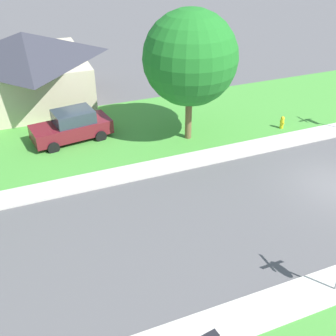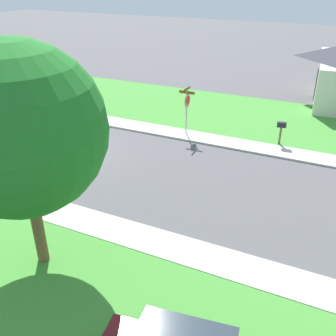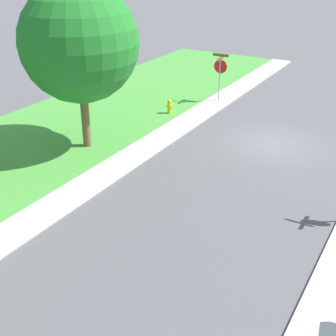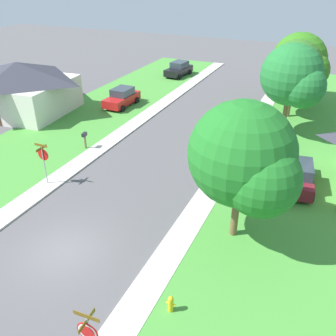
{
  "view_description": "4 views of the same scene",
  "coord_description": "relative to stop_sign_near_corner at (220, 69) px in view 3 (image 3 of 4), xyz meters",
  "views": [
    {
      "loc": [
        -11.48,
        13.22,
        10.6
      ],
      "look_at": [
        2.41,
        7.58,
        1.4
      ],
      "focal_mm": 43.37,
      "sensor_mm": 36.0,
      "label": 1
    },
    {
      "loc": [
        14.1,
        12.29,
        8.5
      ],
      "look_at": [
        1.79,
        6.5,
        1.4
      ],
      "focal_mm": 40.84,
      "sensor_mm": 36.0,
      "label": 2
    },
    {
      "loc": [
        -5.65,
        19.03,
        8.28
      ],
      "look_at": [
        1.42,
        6.96,
        1.4
      ],
      "focal_mm": 49.3,
      "sensor_mm": 36.0,
      "label": 3
    },
    {
      "loc": [
        10.0,
        -10.13,
        11.96
      ],
      "look_at": [
        2.19,
        7.21,
        1.4
      ],
      "focal_mm": 38.92,
      "sensor_mm": 36.0,
      "label": 4
    }
  ],
  "objects": [
    {
      "name": "tree_sidewalk_near",
      "position": [
        2.63,
        8.69,
        2.56
      ],
      "size": [
        5.28,
        4.91,
        7.06
      ],
      "color": "brown",
      "rests_on": "ground"
    },
    {
      "name": "ground_plane",
      "position": [
        -4.69,
        4.4,
        -1.89
      ],
      "size": [
        120.0,
        120.0,
        0.0
      ],
      "primitive_type": "plane",
      "color": "#565456"
    },
    {
      "name": "fire_hydrant",
      "position": [
        1.37,
        3.26,
        -1.45
      ],
      "size": [
        0.38,
        0.22,
        0.83
      ],
      "color": "gold",
      "rests_on": "ground"
    },
    {
      "name": "stop_sign_near_corner",
      "position": [
        0.0,
        0.0,
        0.0
      ],
      "size": [
        0.92,
        0.92,
        2.77
      ],
      "color": "#9E9EA3",
      "rests_on": "ground"
    }
  ]
}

